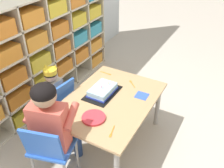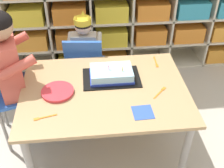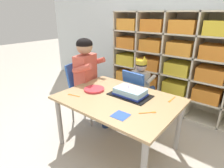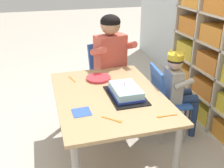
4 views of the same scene
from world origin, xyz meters
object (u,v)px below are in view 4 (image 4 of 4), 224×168
at_px(birthday_cake_on_tray, 126,92).
at_px(paper_plate_stack, 98,78).
at_px(classroom_chair_blue, 165,97).
at_px(fork_near_child_seat, 166,116).
at_px(child_with_crown, 178,84).
at_px(fork_beside_plate_stack, 113,120).
at_px(classroom_chair_adult_side, 108,72).
at_px(adult_helper_seated, 114,57).
at_px(fork_near_cake_tray, 72,79).
at_px(activity_table, 109,102).

bearing_deg(birthday_cake_on_tray, paper_plate_stack, -160.93).
relative_size(classroom_chair_blue, paper_plate_stack, 3.18).
height_order(paper_plate_stack, fork_near_child_seat, paper_plate_stack).
height_order(child_with_crown, birthday_cake_on_tray, child_with_crown).
relative_size(classroom_chair_blue, fork_beside_plate_stack, 5.83).
relative_size(classroom_chair_adult_side, adult_helper_seated, 0.71).
height_order(classroom_chair_adult_side, fork_near_child_seat, classroom_chair_adult_side).
relative_size(classroom_chair_adult_side, birthday_cake_on_tray, 1.88).
distance_m(paper_plate_stack, fork_beside_plate_stack, 0.68).
relative_size(birthday_cake_on_tray, fork_near_cake_tray, 2.88).
height_order(activity_table, classroom_chair_blue, classroom_chair_blue).
bearing_deg(classroom_chair_adult_side, child_with_crown, -65.72).
height_order(child_with_crown, paper_plate_stack, child_with_crown).
distance_m(activity_table, fork_near_child_seat, 0.51).
height_order(classroom_chair_adult_side, fork_beside_plate_stack, classroom_chair_adult_side).
distance_m(activity_table, classroom_chair_adult_side, 0.73).
bearing_deg(classroom_chair_blue, birthday_cake_on_tray, 119.05).
bearing_deg(adult_helper_seated, fork_beside_plate_stack, -121.98).
bearing_deg(child_with_crown, fork_beside_plate_stack, 129.24).
bearing_deg(classroom_chair_adult_side, fork_near_cake_tray, -157.69).
distance_m(child_with_crown, paper_plate_stack, 0.70).
xyz_separation_m(child_with_crown, fork_beside_plate_stack, (0.49, -0.74, 0.04)).
distance_m(adult_helper_seated, fork_near_cake_tray, 0.50).
xyz_separation_m(paper_plate_stack, fork_beside_plate_stack, (0.68, -0.06, -0.01)).
bearing_deg(fork_near_cake_tray, paper_plate_stack, 59.46).
bearing_deg(classroom_chair_blue, fork_near_cake_tray, 78.06).
bearing_deg(fork_near_cake_tray, fork_near_child_seat, 19.77).
relative_size(birthday_cake_on_tray, fork_near_child_seat, 2.78).
distance_m(classroom_chair_adult_side, adult_helper_seated, 0.23).
bearing_deg(activity_table, fork_beside_plate_stack, -11.02).
distance_m(fork_beside_plate_stack, fork_near_child_seat, 0.36).
distance_m(child_with_crown, adult_helper_seated, 0.67).
relative_size(child_with_crown, fork_beside_plate_stack, 7.16).
height_order(paper_plate_stack, fork_beside_plate_stack, paper_plate_stack).
height_order(adult_helper_seated, fork_near_child_seat, adult_helper_seated).
distance_m(classroom_chair_adult_side, birthday_cake_on_tray, 0.78).
bearing_deg(classroom_chair_blue, adult_helper_seated, 42.93).
bearing_deg(fork_near_child_seat, classroom_chair_adult_side, 97.37).
bearing_deg(child_with_crown, fork_near_child_seat, 150.20).
relative_size(adult_helper_seated, fork_near_child_seat, 7.37).
height_order(classroom_chair_adult_side, paper_plate_stack, classroom_chair_adult_side).
distance_m(activity_table, classroom_chair_blue, 0.58).
height_order(classroom_chair_blue, fork_beside_plate_stack, classroom_chair_blue).
xyz_separation_m(classroom_chair_blue, child_with_crown, (0.01, 0.11, 0.12)).
relative_size(activity_table, adult_helper_seated, 1.05).
distance_m(classroom_chair_adult_side, fork_near_cake_tray, 0.53).
distance_m(classroom_chair_blue, paper_plate_stack, 0.62).
height_order(classroom_chair_adult_side, birthday_cake_on_tray, classroom_chair_adult_side).
relative_size(classroom_chair_blue, birthday_cake_on_tray, 1.70).
bearing_deg(fork_near_cake_tray, classroom_chair_adult_side, 114.82).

